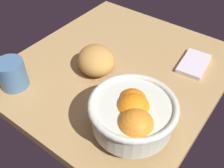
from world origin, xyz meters
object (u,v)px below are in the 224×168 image
bread_loaf (96,60)px  napkin_folded (194,64)px  fruit_bowl (133,114)px  mug (11,74)px

bread_loaf → napkin_folded: bearing=131.2°
fruit_bowl → napkin_folded: fruit_bowl is taller
bread_loaf → mug: size_ratio=1.12×
napkin_folded → mug: (40.65, -39.20, 3.65)cm
fruit_bowl → mug: 38.18cm
fruit_bowl → bread_loaf: fruit_bowl is taller
fruit_bowl → bread_loaf: bearing=-121.1°
fruit_bowl → bread_loaf: (-13.28, -22.04, -2.88)cm
fruit_bowl → mug: size_ratio=1.78×
napkin_folded → bread_loaf: bearing=-48.8°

